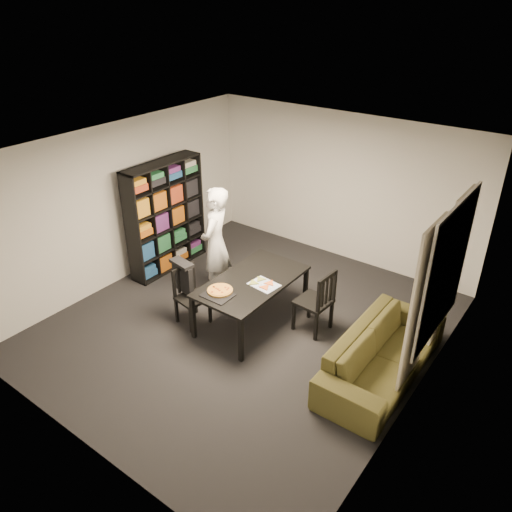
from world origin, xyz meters
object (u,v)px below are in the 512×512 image
Objects in this scene: bookshelf at (166,217)px; chair_right at (319,299)px; pepperoni_pizza at (220,290)px; baking_tray at (218,295)px; sofa at (383,354)px; chair_left at (189,291)px; person at (216,244)px; dining_table at (252,284)px.

chair_right is at bearing -1.88° from bookshelf.
chair_right reaches higher than pepperoni_pizza.
sofa is (2.14, 0.66, -0.39)m from baking_tray.
bookshelf is 0.87× the size of sofa.
chair_left is at bearing -178.58° from pepperoni_pizza.
person is 2.96m from sofa.
bookshelf reaches higher than chair_left.
bookshelf is 1.78m from chair_left.
bookshelf is at bearing 64.70° from chair_left.
chair_right is 1.38m from pepperoni_pizza.
sofa is at bearing 14.56° from pepperoni_pizza.
chair_right is 1.42m from baking_tray.
baking_tray is (0.76, -0.85, -0.20)m from person.
chair_left is at bearing -34.83° from bookshelf.
sofa is (2.01, 0.06, -0.32)m from dining_table.
chair_left reaches higher than sofa.
person is 4.54× the size of baking_tray.
sofa is (2.90, -0.19, -0.59)m from person.
chair_left reaches higher than pepperoni_pizza.
bookshelf is 4.25m from sofa.
person reaches higher than chair_right.
chair_left is 2.49× the size of pepperoni_pizza.
chair_left is 0.48× the size of person.
person is 1.15m from baking_tray.
chair_right reaches higher than dining_table.
pepperoni_pizza reaches higher than dining_table.
chair_right is 2.77× the size of pepperoni_pizza.
chair_right is at bearing -52.36° from chair_left.
bookshelf is 1.30m from person.
person is (-1.78, -0.11, 0.36)m from chair_right.
bookshelf is 5.43× the size of pepperoni_pizza.
sofa is (2.17, 0.56, -0.41)m from pepperoni_pizza.
baking_tray is at bearing -69.68° from pepperoni_pizza.
bookshelf is 2.18× the size of chair_left.
person is 5.19× the size of pepperoni_pizza.
baking_tray is at bearing -87.49° from chair_left.
bookshelf is at bearing 167.88° from dining_table.
chair_right is 1.18m from sofa.
chair_right reaches higher than chair_left.
bookshelf is at bearing 154.21° from pepperoni_pizza.
chair_left is at bearing 172.98° from baking_tray.
dining_table is at bearing 91.72° from sofa.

